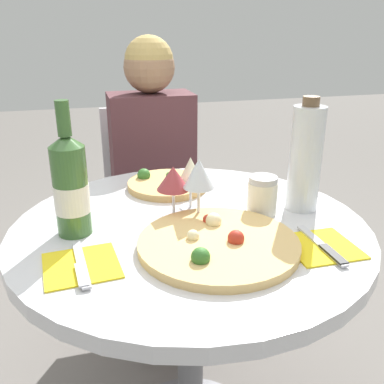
# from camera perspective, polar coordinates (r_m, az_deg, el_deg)

# --- Properties ---
(dining_table) EXTENTS (0.88, 0.88, 0.75)m
(dining_table) POSITION_cam_1_polar(r_m,az_deg,el_deg) (1.14, -0.24, -11.31)
(dining_table) COLOR slate
(dining_table) RESTS_ON ground_plane
(chair_behind_diner) EXTENTS (0.37, 0.37, 0.89)m
(chair_behind_diner) POSITION_cam_1_polar(r_m,az_deg,el_deg) (1.88, -5.36, -3.07)
(chair_behind_diner) COLOR silver
(chair_behind_diner) RESTS_ON ground_plane
(seated_diner) EXTENTS (0.32, 0.40, 1.18)m
(seated_diner) POSITION_cam_1_polar(r_m,az_deg,el_deg) (1.72, -4.69, -1.59)
(seated_diner) COLOR #512D33
(seated_diner) RESTS_ON ground_plane
(pizza_large) EXTENTS (0.36, 0.36, 0.05)m
(pizza_large) POSITION_cam_1_polar(r_m,az_deg,el_deg) (0.95, 3.47, -6.84)
(pizza_large) COLOR #DBB26B
(pizza_large) RESTS_ON dining_table
(pizza_small_far) EXTENTS (0.24, 0.24, 0.05)m
(pizza_small_far) POSITION_cam_1_polar(r_m,az_deg,el_deg) (1.30, -3.15, 1.13)
(pizza_small_far) COLOR tan
(pizza_small_far) RESTS_ON dining_table
(wine_bottle) EXTENTS (0.08, 0.08, 0.31)m
(wine_bottle) POSITION_cam_1_polar(r_m,az_deg,el_deg) (1.01, -15.88, 0.76)
(wine_bottle) COLOR #38602D
(wine_bottle) RESTS_ON dining_table
(tall_carafe) EXTENTS (0.08, 0.08, 0.30)m
(tall_carafe) POSITION_cam_1_polar(r_m,az_deg,el_deg) (1.14, 14.89, 4.38)
(tall_carafe) COLOR silver
(tall_carafe) RESTS_ON dining_table
(sugar_shaker) EXTENTS (0.08, 0.08, 0.10)m
(sugar_shaker) POSITION_cam_1_polar(r_m,az_deg,el_deg) (1.12, 9.35, -0.45)
(sugar_shaker) COLOR silver
(sugar_shaker) RESTS_ON dining_table
(wine_glass_back_right) EXTENTS (0.07, 0.07, 0.14)m
(wine_glass_back_right) POSITION_cam_1_polar(r_m,az_deg,el_deg) (1.12, -0.19, 2.76)
(wine_glass_back_right) COLOR silver
(wine_glass_back_right) RESTS_ON dining_table
(wine_glass_front_right) EXTENTS (0.08, 0.08, 0.16)m
(wine_glass_front_right) POSITION_cam_1_polar(r_m,az_deg,el_deg) (1.04, 0.91, 2.33)
(wine_glass_front_right) COLOR silver
(wine_glass_front_right) RESTS_ON dining_table
(wine_glass_center) EXTENTS (0.08, 0.08, 0.13)m
(wine_glass_center) POSITION_cam_1_polar(r_m,az_deg,el_deg) (1.07, -2.52, 1.72)
(wine_glass_center) COLOR silver
(wine_glass_center) RESTS_ON dining_table
(place_setting_left) EXTENTS (0.16, 0.19, 0.01)m
(place_setting_left) POSITION_cam_1_polar(r_m,az_deg,el_deg) (0.91, -14.54, -9.50)
(place_setting_left) COLOR yellow
(place_setting_left) RESTS_ON dining_table
(place_setting_right) EXTENTS (0.15, 0.19, 0.01)m
(place_setting_right) POSITION_cam_1_polar(r_m,az_deg,el_deg) (1.00, 16.90, -6.98)
(place_setting_right) COLOR yellow
(place_setting_right) RESTS_ON dining_table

